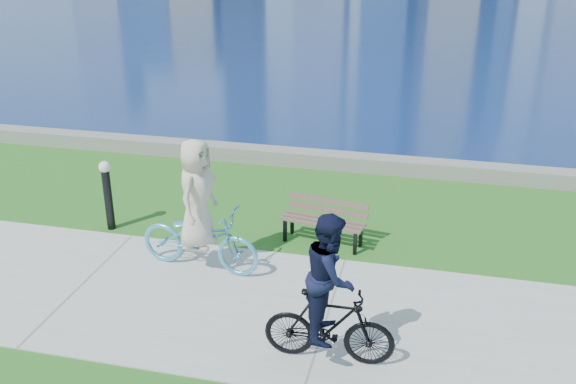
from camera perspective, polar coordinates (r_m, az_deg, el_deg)
name	(u,v)px	position (r m, az deg, el deg)	size (l,w,h in m)	color
ground	(327,317)	(9.69, 3.48, -11.05)	(320.00, 320.00, 0.00)	#205C18
concrete_path	(327,317)	(9.68, 3.49, -11.00)	(80.00, 3.50, 0.02)	#A8A8A3
seawall	(374,164)	(15.13, 7.67, 2.51)	(90.00, 0.50, 0.35)	slate
park_bench	(324,218)	(11.57, 3.26, -2.29)	(1.58, 0.76, 0.79)	black
bollard_lamp	(107,191)	(12.39, -15.76, 0.12)	(0.22, 0.22, 1.36)	black
cyclist_woman	(199,222)	(10.60, -7.95, -2.70)	(0.97, 2.18, 2.27)	#55AED0
cyclist_man	(330,302)	(8.34, 3.74, -9.73)	(0.66, 1.74, 2.13)	black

